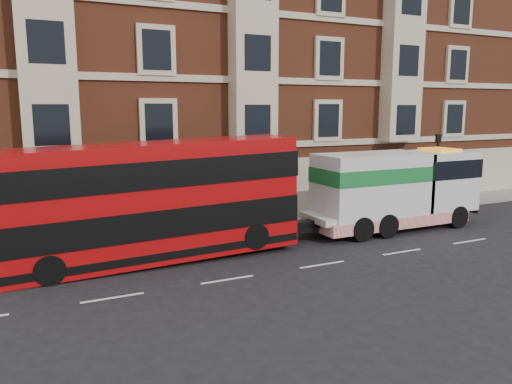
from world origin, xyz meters
TOP-DOWN VIEW (x-y plane):
  - ground at (0.00, 0.00)m, footprint 120.00×120.00m
  - sidewalk at (0.00, 7.50)m, footprint 90.00×3.00m
  - victorian_terrace at (0.50, 15.00)m, footprint 45.00×12.00m
  - lamp_post_west at (-6.00, 6.20)m, footprint 0.35×0.15m
  - lamp_post_east at (12.00, 6.20)m, footprint 0.35×0.15m
  - double_decker_bus at (-5.79, 3.33)m, footprint 11.63×2.67m
  - tow_truck at (6.27, 3.33)m, footprint 9.32×2.75m
  - pedestrian at (-8.61, 7.38)m, footprint 0.73×0.59m

SIDE VIEW (x-z plane):
  - ground at x=0.00m, z-range 0.00..0.00m
  - sidewalk at x=0.00m, z-range 0.00..0.15m
  - pedestrian at x=-8.61m, z-range 0.15..1.90m
  - tow_truck at x=6.27m, z-range 0.12..4.00m
  - double_decker_bus at x=-5.79m, z-range 0.14..4.85m
  - lamp_post_west at x=-6.00m, z-range 0.50..4.85m
  - lamp_post_east at x=12.00m, z-range 0.50..4.85m
  - victorian_terrace at x=0.50m, z-range -0.13..20.27m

